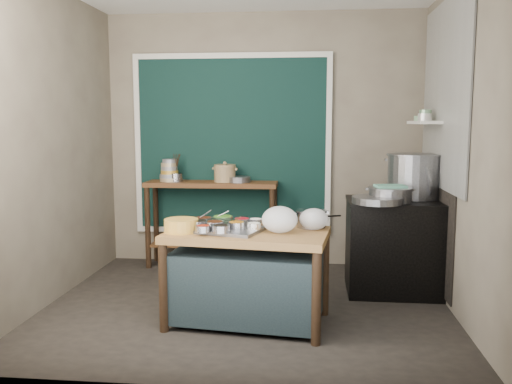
# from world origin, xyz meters

# --- Properties ---
(floor) EXTENTS (3.50, 3.00, 0.02)m
(floor) POSITION_xyz_m (0.00, 0.00, -0.01)
(floor) COLOR black
(floor) RESTS_ON ground
(back_wall) EXTENTS (3.50, 0.02, 2.80)m
(back_wall) POSITION_xyz_m (0.00, 1.51, 1.40)
(back_wall) COLOR #766E5B
(back_wall) RESTS_ON floor
(left_wall) EXTENTS (0.02, 3.00, 2.80)m
(left_wall) POSITION_xyz_m (-1.76, 0.00, 1.40)
(left_wall) COLOR #766E5B
(left_wall) RESTS_ON floor
(right_wall) EXTENTS (0.02, 3.00, 2.80)m
(right_wall) POSITION_xyz_m (1.76, 0.00, 1.40)
(right_wall) COLOR #766E5B
(right_wall) RESTS_ON floor
(curtain_panel) EXTENTS (2.10, 0.02, 1.90)m
(curtain_panel) POSITION_xyz_m (-0.35, 1.47, 1.35)
(curtain_panel) COLOR black
(curtain_panel) RESTS_ON back_wall
(curtain_frame) EXTENTS (2.22, 0.03, 2.02)m
(curtain_frame) POSITION_xyz_m (-0.35, 1.46, 1.35)
(curtain_frame) COLOR beige
(curtain_frame) RESTS_ON back_wall
(tile_panel) EXTENTS (0.02, 1.70, 1.70)m
(tile_panel) POSITION_xyz_m (1.74, 0.55, 1.85)
(tile_panel) COLOR #B2B2AA
(tile_panel) RESTS_ON right_wall
(soot_patch) EXTENTS (0.01, 1.30, 1.30)m
(soot_patch) POSITION_xyz_m (1.74, 0.65, 0.70)
(soot_patch) COLOR black
(soot_patch) RESTS_ON right_wall
(wall_shelf) EXTENTS (0.22, 0.70, 0.03)m
(wall_shelf) POSITION_xyz_m (1.63, 0.85, 1.60)
(wall_shelf) COLOR beige
(wall_shelf) RESTS_ON right_wall
(prep_table) EXTENTS (1.33, 0.86, 0.75)m
(prep_table) POSITION_xyz_m (0.05, -0.41, 0.38)
(prep_table) COLOR brown
(prep_table) RESTS_ON floor
(back_counter) EXTENTS (1.45, 0.40, 0.95)m
(back_counter) POSITION_xyz_m (-0.55, 1.28, 0.47)
(back_counter) COLOR #563518
(back_counter) RESTS_ON floor
(stove_block) EXTENTS (0.90, 0.68, 0.85)m
(stove_block) POSITION_xyz_m (1.35, 0.55, 0.42)
(stove_block) COLOR black
(stove_block) RESTS_ON floor
(stove_top) EXTENTS (0.92, 0.69, 0.03)m
(stove_top) POSITION_xyz_m (1.35, 0.55, 0.86)
(stove_top) COLOR black
(stove_top) RESTS_ON stove_block
(condiment_tray) EXTENTS (0.65, 0.54, 0.03)m
(condiment_tray) POSITION_xyz_m (-0.13, -0.41, 0.76)
(condiment_tray) COLOR gray
(condiment_tray) RESTS_ON prep_table
(condiment_bowls) EXTENTS (0.58, 0.47, 0.07)m
(condiment_bowls) POSITION_xyz_m (-0.15, -0.40, 0.80)
(condiment_bowls) COLOR gray
(condiment_bowls) RESTS_ON condiment_tray
(yellow_basin) EXTENTS (0.32, 0.32, 0.10)m
(yellow_basin) POSITION_xyz_m (-0.46, -0.48, 0.80)
(yellow_basin) COLOR #B39829
(yellow_basin) RESTS_ON prep_table
(saucepan) EXTENTS (0.34, 0.34, 0.14)m
(saucepan) POSITION_xyz_m (0.55, -0.19, 0.82)
(saucepan) COLOR gray
(saucepan) RESTS_ON prep_table
(plastic_bag_a) EXTENTS (0.31, 0.28, 0.21)m
(plastic_bag_a) POSITION_xyz_m (0.31, -0.44, 0.85)
(plastic_bag_a) COLOR white
(plastic_bag_a) RESTS_ON prep_table
(plastic_bag_b) EXTENTS (0.28, 0.25, 0.17)m
(plastic_bag_b) POSITION_xyz_m (0.57, -0.30, 0.84)
(plastic_bag_b) COLOR white
(plastic_bag_b) RESTS_ON prep_table
(bowl_stack) EXTENTS (0.22, 0.22, 0.25)m
(bowl_stack) POSITION_xyz_m (-1.02, 1.28, 1.06)
(bowl_stack) COLOR tan
(bowl_stack) RESTS_ON back_counter
(utensil_cup) EXTENTS (0.18, 0.18, 0.09)m
(utensil_cup) POSITION_xyz_m (-0.94, 1.26, 1.00)
(utensil_cup) COLOR gray
(utensil_cup) RESTS_ON back_counter
(ceramic_crock) EXTENTS (0.31, 0.31, 0.17)m
(ceramic_crock) POSITION_xyz_m (-0.40, 1.29, 1.04)
(ceramic_crock) COLOR #90774E
(ceramic_crock) RESTS_ON back_counter
(wide_bowl) EXTENTS (0.28, 0.28, 0.06)m
(wide_bowl) POSITION_xyz_m (-0.24, 1.27, 0.98)
(wide_bowl) COLOR gray
(wide_bowl) RESTS_ON back_counter
(stock_pot) EXTENTS (0.66, 0.66, 0.42)m
(stock_pot) POSITION_xyz_m (1.53, 0.72, 1.09)
(stock_pot) COLOR gray
(stock_pot) RESTS_ON stove_top
(pot_lid) EXTENTS (0.15, 0.41, 0.39)m
(pot_lid) POSITION_xyz_m (1.59, 0.62, 1.08)
(pot_lid) COLOR gray
(pot_lid) RESTS_ON stove_top
(steamer) EXTENTS (0.44, 0.44, 0.13)m
(steamer) POSITION_xyz_m (1.27, 0.44, 0.95)
(steamer) COLOR gray
(steamer) RESTS_ON stove_top
(green_cloth) EXTENTS (0.29, 0.24, 0.02)m
(green_cloth) POSITION_xyz_m (1.27, 0.44, 1.02)
(green_cloth) COLOR #59A382
(green_cloth) RESTS_ON steamer
(shallow_pan) EXTENTS (0.47, 0.47, 0.06)m
(shallow_pan) POSITION_xyz_m (1.14, 0.33, 0.91)
(shallow_pan) COLOR gray
(shallow_pan) RESTS_ON stove_top
(shelf_bowl_stack) EXTENTS (0.13, 0.13, 0.11)m
(shelf_bowl_stack) POSITION_xyz_m (1.63, 0.82, 1.66)
(shelf_bowl_stack) COLOR silver
(shelf_bowl_stack) RESTS_ON wall_shelf
(shelf_bowl_green) EXTENTS (0.17, 0.17, 0.05)m
(shelf_bowl_green) POSITION_xyz_m (1.63, 1.03, 1.64)
(shelf_bowl_green) COLOR gray
(shelf_bowl_green) RESTS_ON wall_shelf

